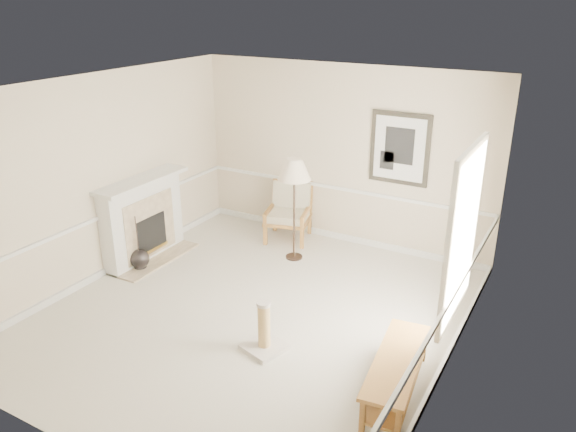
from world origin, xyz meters
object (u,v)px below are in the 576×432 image
object	(u,v)px
armchair	(289,209)
floor_lamp	(294,172)
floor_vase	(140,259)
bench	(397,370)
scratching_post	(264,335)

from	to	relation	value
armchair	floor_lamp	xyz separation A→B (m)	(0.47, -0.69, 0.91)
floor_vase	bench	size ratio (longest dim) A/B	0.57
armchair	floor_lamp	distance (m)	1.23
floor_vase	floor_lamp	xyz separation A→B (m)	(1.84, 1.48, 1.25)
armchair	bench	xyz separation A→B (m)	(2.93, -2.99, -0.22)
armchair	scratching_post	bearing A→B (deg)	-81.57
floor_vase	armchair	size ratio (longest dim) A/B	0.93
floor_vase	armchair	xyz separation A→B (m)	(1.37, 2.17, 0.34)
bench	scratching_post	bearing A→B (deg)	-179.63
floor_vase	floor_lamp	size ratio (longest dim) A/B	0.54
floor_vase	scratching_post	xyz separation A→B (m)	(2.71, -0.83, 0.04)
bench	scratching_post	size ratio (longest dim) A/B	2.39
floor_lamp	armchair	bearing A→B (deg)	124.18
armchair	floor_lamp	world-z (taller)	floor_lamp
floor_lamp	scratching_post	xyz separation A→B (m)	(0.87, -2.31, -1.21)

